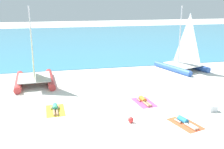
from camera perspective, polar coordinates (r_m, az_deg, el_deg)
ground_plane at (r=24.04m, az=-2.44°, el=0.32°), size 120.00×120.00×0.00m
ocean_water at (r=45.04m, az=-7.26°, el=7.62°), size 120.00×40.00×0.05m
sailboat_red at (r=21.57m, az=-16.55°, el=0.30°), size 3.27×4.82×6.04m
sailboat_blue at (r=25.89m, az=15.09°, el=2.94°), size 4.24×5.27×5.96m
towel_left at (r=16.43m, az=-12.18°, el=-7.64°), size 1.17×1.94×0.01m
sunbather_left at (r=16.44m, az=-12.22°, el=-7.15°), size 0.56×1.56×0.30m
towel_middle at (r=17.39m, az=6.97°, el=-6.02°), size 1.33×2.02×0.01m
sunbather_middle at (r=17.40m, az=6.88°, el=-5.56°), size 0.60×1.57×0.30m
towel_right at (r=14.99m, az=15.60°, el=-10.26°), size 1.56×2.12×0.01m
sunbather_right at (r=14.98m, az=15.46°, el=-9.74°), size 0.79×1.55×0.30m
beach_ball at (r=14.59m, az=4.09°, el=-9.77°), size 0.32×0.32×0.32m
cooler_box at (r=17.03m, az=20.95°, el=-6.87°), size 0.50×0.36×0.36m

